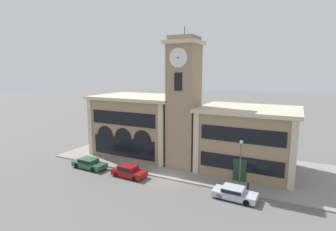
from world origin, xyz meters
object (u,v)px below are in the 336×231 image
at_px(parked_car_far, 234,193).
at_px(street_lamp, 241,158).
at_px(parked_car_near, 89,163).
at_px(parked_car_mid, 129,171).
at_px(bollard, 248,188).

relative_size(parked_car_far, street_lamp, 0.80).
relative_size(parked_car_near, parked_car_far, 1.09).
bearing_deg(parked_car_near, parked_car_far, 2.00).
relative_size(parked_car_near, street_lamp, 0.87).
relative_size(parked_car_mid, parked_car_far, 0.98).
bearing_deg(parked_car_mid, parked_car_far, 2.00).
height_order(parked_car_far, bollard, parked_car_far).
distance_m(street_lamp, bollard, 3.26).
xyz_separation_m(street_lamp, bollard, (0.94, -0.11, -3.13)).
distance_m(parked_car_near, parked_car_mid, 6.37).
distance_m(parked_car_near, parked_car_far, 19.18).
height_order(parked_car_near, parked_car_mid, parked_car_mid).
distance_m(parked_car_far, bollard, 2.10).
relative_size(parked_car_near, parked_car_mid, 1.11).
height_order(parked_car_far, street_lamp, street_lamp).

